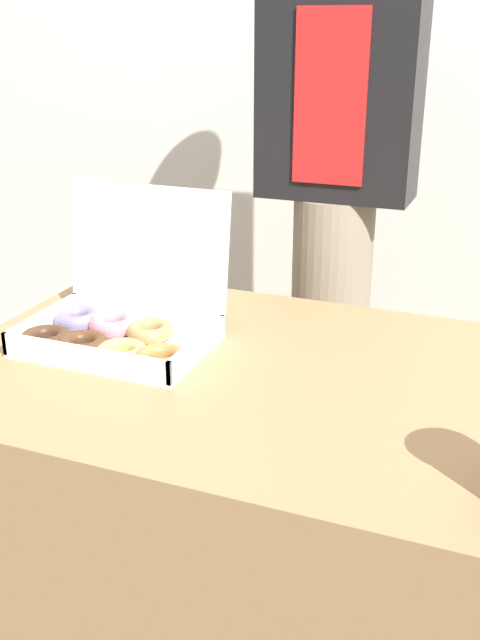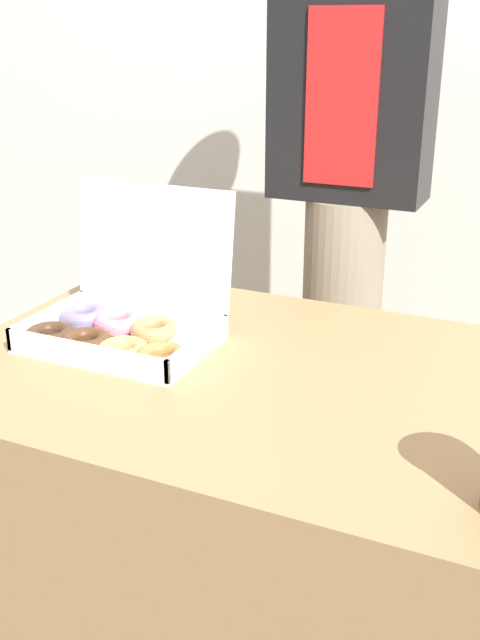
{
  "view_description": "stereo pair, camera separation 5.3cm",
  "coord_description": "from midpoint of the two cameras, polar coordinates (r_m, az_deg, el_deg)",
  "views": [
    {
      "loc": [
        0.38,
        -1.08,
        1.31
      ],
      "look_at": [
        -0.05,
        -0.01,
        0.85
      ],
      "focal_mm": 42.0,
      "sensor_mm": 36.0,
      "label": 1
    },
    {
      "loc": [
        0.43,
        -1.06,
        1.31
      ],
      "look_at": [
        -0.05,
        -0.01,
        0.85
      ],
      "focal_mm": 42.0,
      "sensor_mm": 36.0,
      "label": 2
    }
  ],
  "objects": [
    {
      "name": "wall_back",
      "position": [
        2.32,
        12.66,
        20.96
      ],
      "size": [
        10.0,
        0.05,
        2.6
      ],
      "color": "silver",
      "rests_on": "ground_plane"
    },
    {
      "name": "table",
      "position": [
        1.48,
        1.01,
        -17.34
      ],
      "size": [
        1.12,
        0.73,
        0.76
      ],
      "color": "#99754C",
      "rests_on": "ground_plane"
    },
    {
      "name": "person_customer",
      "position": [
        1.8,
        6.49,
        10.52
      ],
      "size": [
        0.36,
        0.21,
        1.73
      ],
      "color": "gray",
      "rests_on": "ground_plane"
    },
    {
      "name": "donut_box",
      "position": [
        1.38,
        -10.54,
        -0.32
      ],
      "size": [
        0.35,
        0.26,
        0.27
      ],
      "color": "white",
      "rests_on": "table"
    }
  ]
}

